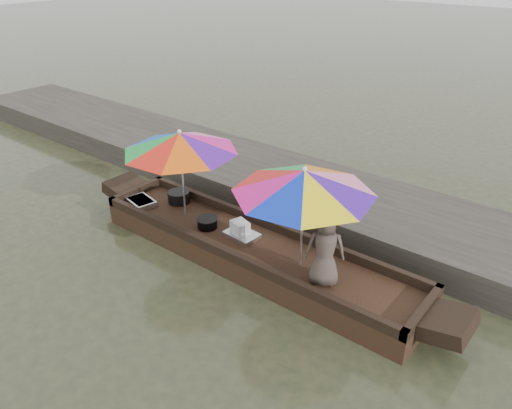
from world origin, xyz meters
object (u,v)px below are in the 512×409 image
Objects in this scene: umbrella_bow at (182,174)px; charcoal_grill at (207,223)px; boat_hull at (252,253)px; tray_scallop at (242,235)px; cooking_pot at (179,197)px; supply_bag at (240,229)px; vendor at (325,249)px; umbrella_stern at (302,218)px; tray_crayfish at (141,202)px.

charcoal_grill is at bearing -6.88° from umbrella_bow.
tray_scallop is (-0.26, 0.07, 0.21)m from boat_hull.
cooking_pot is (-1.93, 0.28, 0.28)m from boat_hull.
umbrella_bow is (-1.19, -0.06, 0.65)m from supply_bag.
supply_bag is at bearing -169.80° from tray_scallop.
umbrella_bow reaches higher than supply_bag.
vendor reaches higher than boat_hull.
cooking_pot is at bearing 174.45° from umbrella_stern.
tray_crayfish is 1.20m from umbrella_bow.
cooking_pot is at bearing 172.95° from tray_scallop.
umbrella_stern is (0.91, 0.00, 0.95)m from boat_hull.
charcoal_grill is (1.51, 0.13, 0.03)m from tray_crayfish.
umbrella_bow is (-0.59, 0.07, 0.70)m from charcoal_grill.
cooking_pot is at bearing 45.19° from tray_crayfish.
cooking_pot is 1.68m from tray_scallop.
tray_crayfish reaches higher than tray_scallop.
vendor is at bearing -7.17° from boat_hull.
cooking_pot is at bearing 161.50° from charcoal_grill.
umbrella_bow is at bearing -176.73° from tray_scallop.
charcoal_grill reaches higher than boat_hull.
vendor reaches higher than tray_crayfish.
supply_bag is 0.25× the size of vendor.
charcoal_grill is at bearing -18.50° from cooking_pot.
supply_bag is at bearing 12.76° from charcoal_grill.
boat_hull is at bearing 4.89° from tray_crayfish.
umbrella_stern is at bearing 3.56° from tray_crayfish.
umbrella_bow is (-1.48, 0.00, 0.95)m from boat_hull.
boat_hull is at bearing -37.55° from vendor.
tray_scallop reaches higher than boat_hull.
charcoal_grill is at bearing -33.01° from vendor.
umbrella_stern is (3.32, 0.21, 0.73)m from tray_crayfish.
cooking_pot is 3.40m from vendor.
umbrella_stern reaches higher than cooking_pot.
charcoal_grill is at bearing -175.44° from boat_hull.
supply_bag reaches higher than tray_scallop.
umbrella_stern is (1.20, -0.06, 0.65)m from supply_bag.
umbrella_bow is at bearing 12.58° from tray_crayfish.
tray_crayfish is 1.00× the size of tray_scallop.
cooking_pot is 0.73× the size of tray_crayfish.
umbrella_bow is at bearing -33.88° from vendor.
tray_scallop is 0.49× the size of vendor.
boat_hull is 1.76m from umbrella_bow.
supply_bag reaches higher than boat_hull.
vendor is (3.82, 0.03, 0.51)m from tray_crayfish.
cooking_pot is at bearing -38.10° from vendor.
umbrella_bow is at bearing 173.12° from charcoal_grill.
cooking_pot reaches higher than tray_crayfish.
tray_scallop is at bearing 10.20° from supply_bag.
tray_scallop is at bearing 12.63° from charcoal_grill.
tray_crayfish is at bearing -172.67° from tray_scallop.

